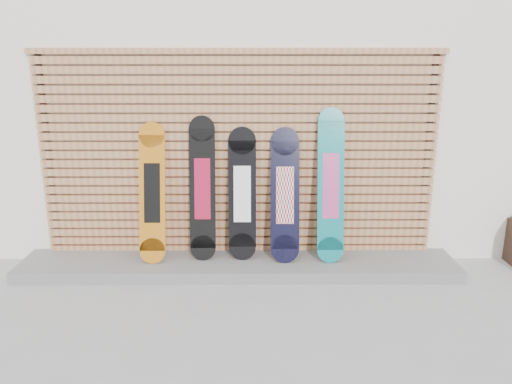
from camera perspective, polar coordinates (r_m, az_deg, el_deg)
ground at (r=4.79m, az=-0.45°, el=-12.28°), size 80.00×80.00×0.00m
building at (r=7.77m, az=3.42°, el=12.26°), size 12.00×5.00×3.60m
concrete_step at (r=5.38m, az=-2.03°, el=-8.34°), size 4.60×0.70×0.12m
slat_wall at (r=5.31m, az=-2.05°, el=4.36°), size 4.26×0.08×2.29m
snowboard_0 at (r=5.30m, az=-11.78°, el=-0.11°), size 0.27×0.37×1.44m
snowboard_1 at (r=5.25m, az=-6.14°, el=0.36°), size 0.27×0.29×1.51m
snowboard_2 at (r=5.24m, az=-1.58°, el=-0.23°), size 0.29×0.28×1.39m
snowboard_3 at (r=5.21m, az=3.33°, el=-0.37°), size 0.30×0.36×1.39m
snowboard_4 at (r=5.24m, az=8.53°, el=0.70°), size 0.28×0.36×1.59m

